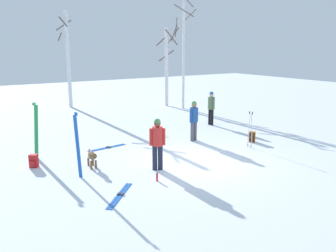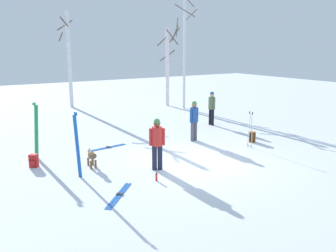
{
  "view_description": "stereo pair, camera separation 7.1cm",
  "coord_description": "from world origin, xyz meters",
  "views": [
    {
      "loc": [
        -7.24,
        -9.63,
        3.98
      ],
      "look_at": [
        -0.07,
        1.55,
        1.0
      ],
      "focal_mm": 38.41,
      "sensor_mm": 36.0,
      "label": 1
    },
    {
      "loc": [
        -7.19,
        -9.67,
        3.98
      ],
      "look_at": [
        -0.07,
        1.55,
        1.0
      ],
      "focal_mm": 38.41,
      "sensor_mm": 36.0,
      "label": 2
    }
  ],
  "objects": [
    {
      "name": "ski_pair_planted_0",
      "position": [
        -3.87,
        0.71,
        1.01
      ],
      "size": [
        0.13,
        0.22,
        2.04
      ],
      "color": "blue",
      "rests_on": "ground_plane"
    },
    {
      "name": "person_0",
      "position": [
        -1.48,
        -0.02,
        0.98
      ],
      "size": [
        0.48,
        0.34,
        1.72
      ],
      "color": "#1E2338",
      "rests_on": "ground_plane"
    },
    {
      "name": "ski_pair_lying_1",
      "position": [
        -3.43,
        -1.26,
        0.01
      ],
      "size": [
        1.34,
        1.4,
        0.05
      ],
      "color": "blue",
      "rests_on": "ground_plane"
    },
    {
      "name": "ground_plane",
      "position": [
        0.0,
        0.0,
        0.0
      ],
      "size": [
        60.0,
        60.0,
        0.0
      ],
      "primitive_type": "plane",
      "color": "white"
    },
    {
      "name": "person_2",
      "position": [
        1.71,
        2.29,
        0.98
      ],
      "size": [
        0.5,
        0.34,
        1.72
      ],
      "color": "#4C4C56",
      "rests_on": "ground_plane"
    },
    {
      "name": "backpack_1",
      "position": [
        3.68,
        0.8,
        0.21
      ],
      "size": [
        0.35,
        0.34,
        0.44
      ],
      "color": "#99591E",
      "rests_on": "ground_plane"
    },
    {
      "name": "ski_pair_planted_1",
      "position": [
        -4.48,
        3.37,
        1.01
      ],
      "size": [
        0.25,
        0.07,
        2.03
      ],
      "color": "green",
      "rests_on": "ground_plane"
    },
    {
      "name": "ski_poles_0",
      "position": [
        2.98,
        0.26,
        0.77
      ],
      "size": [
        0.07,
        0.25,
        1.45
      ],
      "color": "#B2B2BC",
      "rests_on": "ground_plane"
    },
    {
      "name": "birch_tree_1",
      "position": [
        0.01,
        13.58,
        3.19
      ],
      "size": [
        1.18,
        1.1,
        6.14
      ],
      "color": "silver",
      "rests_on": "ground_plane"
    },
    {
      "name": "dog",
      "position": [
        -3.21,
        1.33,
        0.39
      ],
      "size": [
        0.29,
        0.89,
        0.57
      ],
      "color": "brown",
      "rests_on": "ground_plane"
    },
    {
      "name": "ski_pair_lying_0",
      "position": [
        -1.85,
        3.26,
        0.01
      ],
      "size": [
        1.67,
        0.39,
        0.05
      ],
      "color": "blue",
      "rests_on": "ground_plane"
    },
    {
      "name": "backpack_0",
      "position": [
        -4.84,
        2.43,
        0.21
      ],
      "size": [
        0.34,
        0.34,
        0.44
      ],
      "color": "red",
      "rests_on": "ground_plane"
    },
    {
      "name": "birch_tree_2",
      "position": [
        5.73,
        10.7,
        2.8
      ],
      "size": [
        1.31,
        1.4,
        5.26
      ],
      "color": "silver",
      "rests_on": "ground_plane"
    },
    {
      "name": "person_1",
      "position": [
        4.34,
        4.35,
        0.98
      ],
      "size": [
        0.34,
        0.52,
        1.72
      ],
      "color": "black",
      "rests_on": "ground_plane"
    },
    {
      "name": "water_bottle_0",
      "position": [
        -2.02,
        -0.89,
        0.12
      ],
      "size": [
        0.06,
        0.06,
        0.26
      ],
      "color": "red",
      "rests_on": "ground_plane"
    },
    {
      "name": "water_bottle_1",
      "position": [
        1.07,
        3.9,
        0.13
      ],
      "size": [
        0.07,
        0.07,
        0.28
      ],
      "color": "green",
      "rests_on": "ground_plane"
    },
    {
      "name": "birch_tree_3",
      "position": [
        6.01,
        9.19,
        3.83
      ],
      "size": [
        1.47,
        1.57,
        7.33
      ],
      "color": "white",
      "rests_on": "ground_plane"
    }
  ]
}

